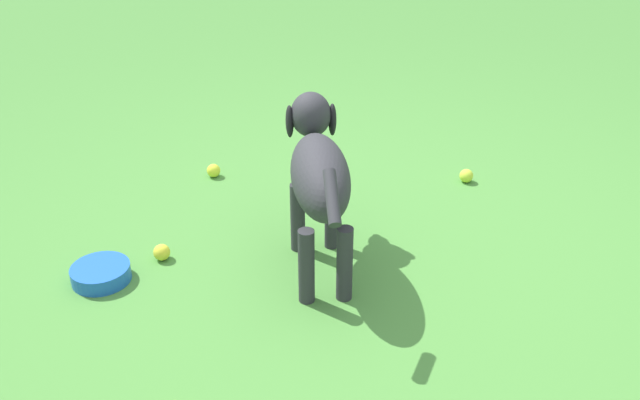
{
  "coord_description": "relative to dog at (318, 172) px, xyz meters",
  "views": [
    {
      "loc": [
        -2.12,
        -0.63,
        1.47
      ],
      "look_at": [
        -0.12,
        0.12,
        0.31
      ],
      "focal_mm": 37.54,
      "sensor_mm": 36.0,
      "label": 1
    }
  ],
  "objects": [
    {
      "name": "tennis_ball_4",
      "position": [
        0.91,
        -0.42,
        -0.37
      ],
      "size": [
        0.07,
        0.07,
        0.07
      ],
      "primitive_type": "sphere",
      "color": "#C5E03B",
      "rests_on": "ground"
    },
    {
      "name": "water_bowl",
      "position": [
        -0.39,
        0.73,
        -0.37
      ],
      "size": [
        0.22,
        0.22,
        0.06
      ],
      "primitive_type": "cylinder",
      "color": "blue",
      "rests_on": "ground"
    },
    {
      "name": "ground",
      "position": [
        0.07,
        -0.14,
        -0.4
      ],
      "size": [
        14.0,
        14.0,
        0.0
      ],
      "primitive_type": "plane",
      "color": "#478438"
    },
    {
      "name": "dog",
      "position": [
        0.0,
        0.0,
        0.0
      ],
      "size": [
        0.82,
        0.47,
        0.61
      ],
      "rotation": [
        0.0,
        0.0,
        0.47
      ],
      "color": "#2D2D33",
      "rests_on": "ground"
    },
    {
      "name": "tennis_ball_1",
      "position": [
        0.53,
        0.75,
        -0.37
      ],
      "size": [
        0.07,
        0.07,
        0.07
      ],
      "primitive_type": "sphere",
      "color": "#D3E034",
      "rests_on": "ground"
    },
    {
      "name": "tennis_ball_3",
      "position": [
        -0.19,
        0.59,
        -0.37
      ],
      "size": [
        0.07,
        0.07,
        0.07
      ],
      "primitive_type": "sphere",
      "color": "yellow",
      "rests_on": "ground"
    }
  ]
}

